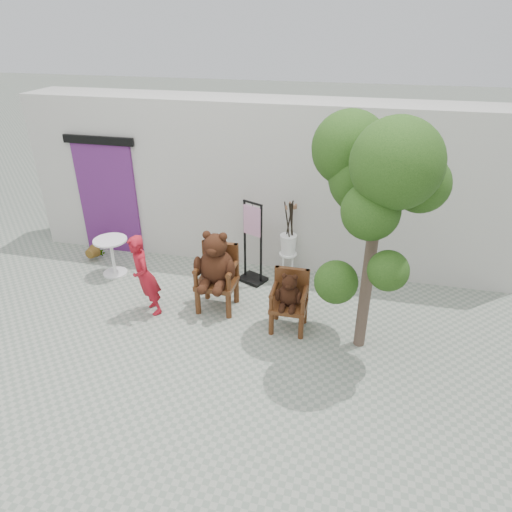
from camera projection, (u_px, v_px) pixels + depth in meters
The scene contains 11 objects.
ground_plane at pixel (219, 350), 6.55m from camera, with size 60.00×60.00×0.00m, color gray.
back_wall at pixel (265, 182), 8.51m from camera, with size 9.00×1.00×3.00m, color beige.
doorway at pixel (108, 196), 8.83m from camera, with size 1.40×0.11×2.33m.
chair_big at pixel (216, 266), 7.17m from camera, with size 0.67×0.72×1.37m.
chair_small at pixel (289, 296), 6.78m from camera, with size 0.54×0.52×0.96m.
person at pixel (145, 276), 7.07m from camera, with size 0.50×0.33×1.37m, color #A61422.
cafe_table at pixel (112, 253), 8.29m from camera, with size 0.60×0.60×0.70m.
display_stand at pixel (253, 252), 8.00m from camera, with size 0.56×0.51×1.51m.
stool_bucket at pixel (288, 244), 8.15m from camera, with size 0.32×0.32×1.45m.
tree at pixel (373, 180), 5.68m from camera, with size 1.73×1.81×3.33m.
potted_plant at pixel (97, 248), 8.94m from camera, with size 0.40×0.35×0.44m, color #16330E.
Camera 1 is at (1.70, -4.89, 4.27)m, focal length 32.00 mm.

